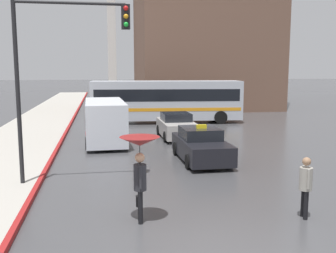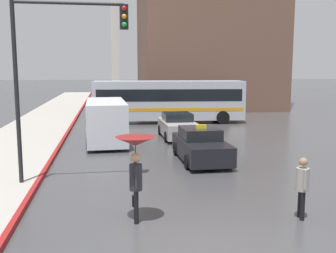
{
  "view_description": "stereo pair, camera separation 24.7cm",
  "coord_description": "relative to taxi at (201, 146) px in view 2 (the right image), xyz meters",
  "views": [
    {
      "loc": [
        -2.43,
        -7.9,
        3.94
      ],
      "look_at": [
        0.55,
        9.34,
        1.4
      ],
      "focal_mm": 42.0,
      "sensor_mm": 36.0,
      "label": 1
    },
    {
      "loc": [
        -2.19,
        -7.94,
        3.94
      ],
      "look_at": [
        0.55,
        9.34,
        1.4
      ],
      "focal_mm": 42.0,
      "sensor_mm": 36.0,
      "label": 2
    }
  ],
  "objects": [
    {
      "name": "city_bus",
      "position": [
        0.62,
        12.65,
        1.06
      ],
      "size": [
        11.25,
        3.46,
        3.11
      ],
      "rotation": [
        0.0,
        0.0,
        -1.66
      ],
      "color": "#B2B7C1",
      "rests_on": "ground_plane"
    },
    {
      "name": "traffic_light",
      "position": [
        -5.52,
        -2.8,
        3.74
      ],
      "size": [
        3.76,
        0.38,
        6.38
      ],
      "color": "black",
      "rests_on": "ground_plane"
    },
    {
      "name": "taxi",
      "position": [
        0.0,
        0.0,
        0.0
      ],
      "size": [
        1.91,
        4.27,
        1.59
      ],
      "rotation": [
        0.0,
        0.0,
        3.14
      ],
      "color": "black",
      "rests_on": "ground_plane"
    },
    {
      "name": "ambulance_van",
      "position": [
        -4.04,
        5.03,
        0.6
      ],
      "size": [
        2.2,
        5.84,
        2.27
      ],
      "rotation": [
        0.0,
        0.0,
        3.17
      ],
      "color": "silver",
      "rests_on": "ground_plane"
    },
    {
      "name": "pedestrian_with_umbrella",
      "position": [
        -3.31,
        -6.53,
        1.12
      ],
      "size": [
        1.03,
        1.03,
        2.26
      ],
      "rotation": [
        0.0,
        0.0,
        1.52
      ],
      "color": "black",
      "rests_on": "ground_plane"
    },
    {
      "name": "ground_plane",
      "position": [
        -1.84,
        -8.38,
        -0.67
      ],
      "size": [
        300.0,
        300.0,
        0.0
      ],
      "primitive_type": "plane",
      "color": "#424244"
    },
    {
      "name": "sedan_red",
      "position": [
        0.06,
        5.88,
        0.01
      ],
      "size": [
        1.91,
        4.11,
        1.44
      ],
      "rotation": [
        0.0,
        0.0,
        3.14
      ],
      "color": "#B7B2AD",
      "rests_on": "ground_plane"
    },
    {
      "name": "pedestrian_man",
      "position": [
        1.04,
        -6.98,
        0.32
      ],
      "size": [
        0.39,
        0.49,
        1.66
      ],
      "rotation": [
        0.0,
        0.0,
        -1.75
      ],
      "color": "black",
      "rests_on": "ground_plane"
    }
  ]
}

